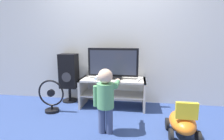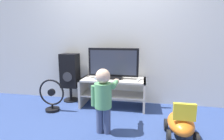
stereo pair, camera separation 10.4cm
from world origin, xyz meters
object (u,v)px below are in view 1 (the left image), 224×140
Objects in this scene: game_console at (97,78)px; floor_fan at (51,98)px; child at (106,96)px; speaker_tower at (69,72)px; television at (113,64)px; remote_primary at (138,80)px; ride_on_toy at (182,122)px.

floor_fan is at bearing -157.61° from game_console.
child is at bearing -69.13° from game_console.
game_console is 0.20× the size of speaker_tower.
television reaches higher than speaker_tower.
floor_fan is at bearing -101.26° from speaker_tower.
television reaches higher than floor_fan.
remote_primary is 0.98m from ride_on_toy.
game_console is at bearing 22.39° from floor_fan.
game_console is 0.22× the size of child.
child reaches higher than floor_fan.
remote_primary is (0.43, -0.11, -0.25)m from television.
television is 6.47× the size of remote_primary.
speaker_tower reaches higher than game_console.
television is 0.51m from remote_primary.
child is 1.55× the size of floor_fan.
speaker_tower is at bearing 78.74° from floor_fan.
game_console reaches higher than floor_fan.
child is 1.37m from speaker_tower.
floor_fan is 1.04× the size of ride_on_toy.
child is at bearing -116.49° from remote_primary.
remote_primary is at bearing -14.12° from television.
speaker_tower is at bearing 171.84° from television.
game_console is 0.64m from speaker_tower.
ride_on_toy is at bearing -40.67° from television.
floor_fan is (-0.96, -0.40, -0.52)m from television.
floor_fan is at bearing 167.04° from ride_on_toy.
speaker_tower is at bearing 152.27° from ride_on_toy.
television reaches higher than ride_on_toy.
television is at bearing 92.56° from child.
game_console reaches higher than remote_primary.
floor_fan is (-0.70, -0.29, -0.29)m from game_console.
child is at bearing -176.78° from ride_on_toy.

